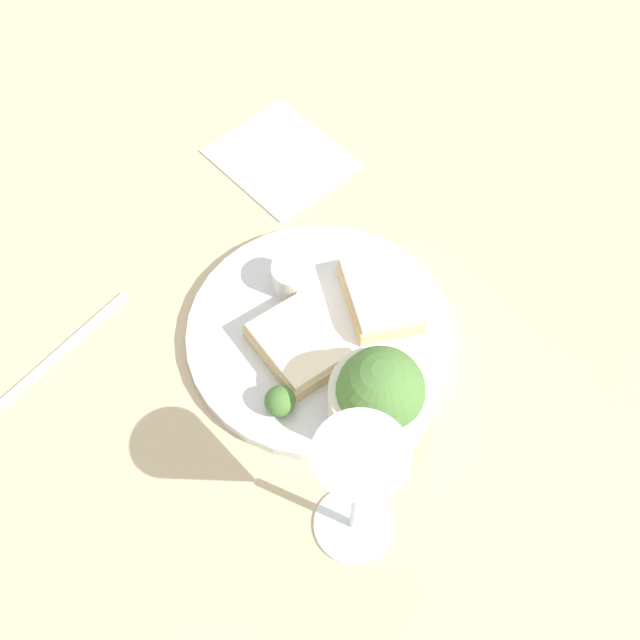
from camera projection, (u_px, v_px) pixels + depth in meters
ground_plane at (320, 337)px, 0.85m from camera, size 4.00×4.00×0.00m
dinner_plate at (320, 334)px, 0.84m from camera, size 0.28×0.28×0.01m
salad_bowl at (380, 397)px, 0.75m from camera, size 0.10×0.10×0.10m
sauce_ramekin at (292, 276)px, 0.85m from camera, size 0.04×0.04×0.03m
cheese_toast_near at (300, 346)px, 0.81m from camera, size 0.11×0.09×0.03m
cheese_toast_far at (380, 295)px, 0.85m from camera, size 0.12×0.11×0.03m
wine_glass at (359, 478)px, 0.64m from camera, size 0.08×0.08×0.17m
garnish at (280, 401)px, 0.78m from camera, size 0.03×0.03×0.03m
napkin at (280, 157)px, 0.98m from camera, size 0.17×0.15×0.01m
fork at (55, 355)px, 0.83m from camera, size 0.02×0.20×0.01m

